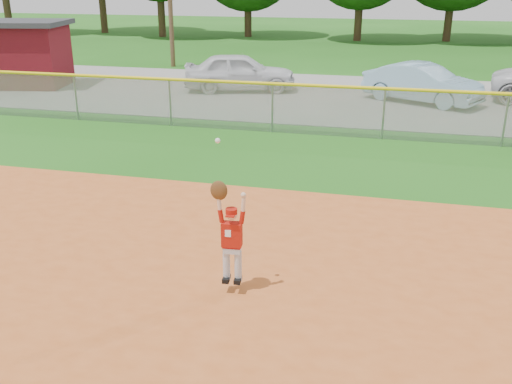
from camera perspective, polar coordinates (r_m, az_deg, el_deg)
ground at (r=8.95m, az=-12.34°, el=-10.32°), size 120.00×120.00×0.00m
parking_strip at (r=23.53m, az=4.78°, el=9.67°), size 44.00×10.00×0.03m
car_white_a at (r=24.13m, az=-1.65°, el=11.93°), size 4.89×2.98×1.56m
car_blue at (r=22.66m, az=16.28°, el=10.39°), size 4.59×3.41×1.45m
utility_shed at (r=27.00m, az=-22.16°, el=12.71°), size 4.18×3.53×2.78m
outfield_fence at (r=17.58m, az=1.65°, el=8.79°), size 40.06×0.10×1.55m
ballplayer at (r=8.42m, az=-2.62°, el=-4.10°), size 0.53×0.24×2.23m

